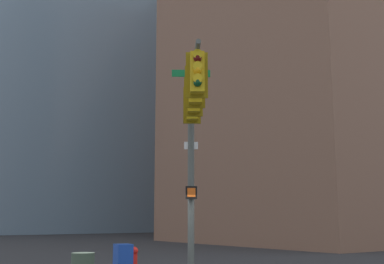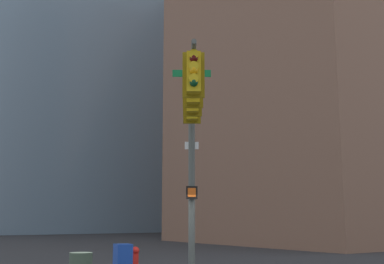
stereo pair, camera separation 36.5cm
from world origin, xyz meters
name	(u,v)px [view 1 (the left image)]	position (x,y,z in m)	size (l,w,h in m)	color
signal_pole_assembly	(193,116)	(0.63, 1.37, 4.72)	(3.37, 4.70, 6.79)	#4C514C
fire_hydrant	(134,259)	(0.86, -1.62, 0.47)	(0.34, 0.26, 0.87)	red
newspaper_box	(123,263)	(2.03, -0.11, 0.53)	(0.44, 0.56, 1.05)	#193FA5
building_brick_nearside	(338,14)	(-24.95, -13.19, 19.27)	(25.47, 18.49, 38.54)	#845B47
building_brick_midblock	(267,124)	(-38.16, -36.18, 14.56)	(22.70, 15.35, 29.12)	brown
building_brick_farside	(282,94)	(-37.64, -32.55, 17.99)	(16.21, 17.04, 35.97)	brown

